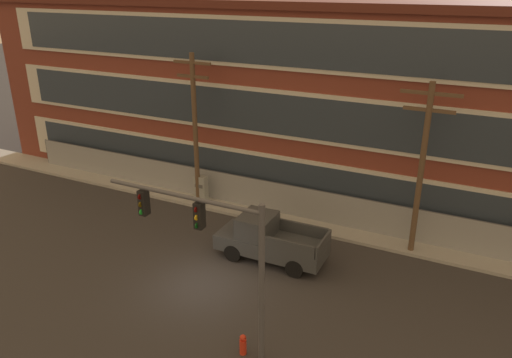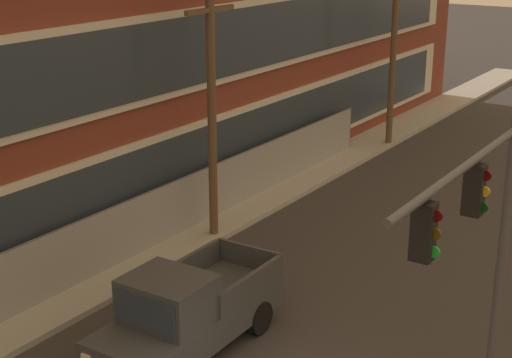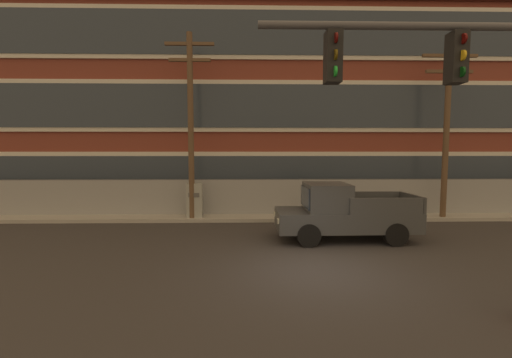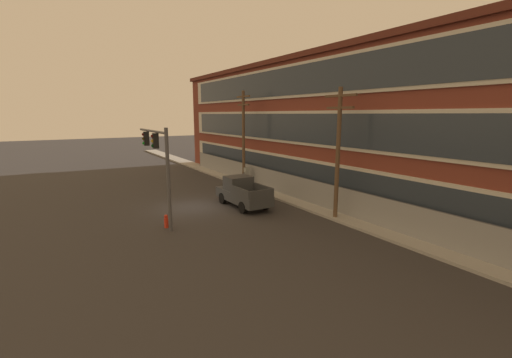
{
  "view_description": "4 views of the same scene",
  "coord_description": "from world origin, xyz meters",
  "px_view_note": "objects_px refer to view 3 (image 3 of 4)",
  "views": [
    {
      "loc": [
        9.96,
        -14.79,
        11.95
      ],
      "look_at": [
        0.17,
        4.8,
        3.11
      ],
      "focal_mm": 35.0,
      "sensor_mm": 36.0,
      "label": 1
    },
    {
      "loc": [
        -10.4,
        -6.54,
        9.17
      ],
      "look_at": [
        3.23,
        2.45,
        3.78
      ],
      "focal_mm": 55.0,
      "sensor_mm": 36.0,
      "label": 2
    },
    {
      "loc": [
        -1.79,
        -8.96,
        3.26
      ],
      "look_at": [
        -1.47,
        5.38,
        2.06
      ],
      "focal_mm": 24.0,
      "sensor_mm": 36.0,
      "label": 3
    },
    {
      "loc": [
        22.36,
        -8.14,
        6.45
      ],
      "look_at": [
        2.63,
        3.75,
        2.08
      ],
      "focal_mm": 24.0,
      "sensor_mm": 36.0,
      "label": 4
    }
  ],
  "objects_px": {
    "utility_pole_near_corner": "(191,120)",
    "utility_pole_midblock": "(447,124)",
    "pickup_truck_dark_grey": "(342,214)",
    "traffic_signal_mast": "(481,103)",
    "electrical_cabinet": "(195,202)"
  },
  "relations": [
    {
      "from": "utility_pole_midblock",
      "to": "electrical_cabinet",
      "type": "relative_size",
      "value": 4.61
    },
    {
      "from": "pickup_truck_dark_grey",
      "to": "utility_pole_near_corner",
      "type": "bearing_deg",
      "value": 150.07
    },
    {
      "from": "pickup_truck_dark_grey",
      "to": "electrical_cabinet",
      "type": "bearing_deg",
      "value": 148.62
    },
    {
      "from": "traffic_signal_mast",
      "to": "utility_pole_near_corner",
      "type": "height_order",
      "value": "utility_pole_near_corner"
    },
    {
      "from": "utility_pole_near_corner",
      "to": "utility_pole_midblock",
      "type": "height_order",
      "value": "utility_pole_near_corner"
    },
    {
      "from": "utility_pole_near_corner",
      "to": "utility_pole_midblock",
      "type": "distance_m",
      "value": 11.72
    },
    {
      "from": "utility_pole_near_corner",
      "to": "electrical_cabinet",
      "type": "height_order",
      "value": "utility_pole_near_corner"
    },
    {
      "from": "pickup_truck_dark_grey",
      "to": "utility_pole_midblock",
      "type": "relative_size",
      "value": 0.63
    },
    {
      "from": "traffic_signal_mast",
      "to": "utility_pole_midblock",
      "type": "height_order",
      "value": "utility_pole_midblock"
    },
    {
      "from": "utility_pole_near_corner",
      "to": "utility_pole_midblock",
      "type": "xyz_separation_m",
      "value": [
        11.72,
        0.0,
        -0.18
      ]
    },
    {
      "from": "pickup_truck_dark_grey",
      "to": "electrical_cabinet",
      "type": "distance_m",
      "value": 6.91
    },
    {
      "from": "traffic_signal_mast",
      "to": "electrical_cabinet",
      "type": "height_order",
      "value": "traffic_signal_mast"
    },
    {
      "from": "pickup_truck_dark_grey",
      "to": "utility_pole_midblock",
      "type": "height_order",
      "value": "utility_pole_midblock"
    },
    {
      "from": "pickup_truck_dark_grey",
      "to": "utility_pole_near_corner",
      "type": "height_order",
      "value": "utility_pole_near_corner"
    },
    {
      "from": "traffic_signal_mast",
      "to": "pickup_truck_dark_grey",
      "type": "xyz_separation_m",
      "value": [
        -0.81,
        6.01,
        -3.15
      ]
    }
  ]
}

